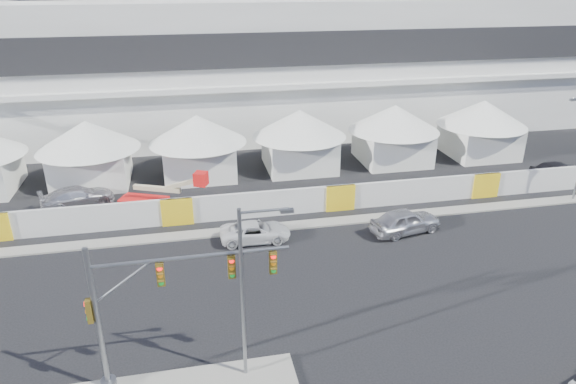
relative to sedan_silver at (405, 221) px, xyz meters
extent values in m
plane|color=black|center=(-9.35, -10.09, -0.85)|extent=(160.00, 160.00, 0.00)
cube|color=gray|center=(10.65, 2.41, -0.79)|extent=(80.00, 1.20, 0.12)
cube|color=silver|center=(-1.35, 31.91, 6.15)|extent=(80.00, 24.00, 14.00)
cube|color=black|center=(-1.35, 19.76, 8.95)|extent=(68.00, 0.30, 3.20)
cube|color=silver|center=(-1.35, 19.51, 5.45)|extent=(72.00, 0.80, 0.50)
cube|color=white|center=(-22.35, 13.91, 0.65)|extent=(6.00, 6.00, 3.00)
cone|color=white|center=(-22.35, 13.91, 3.35)|extent=(8.40, 8.40, 2.40)
cube|color=white|center=(-13.35, 13.91, 0.65)|extent=(6.00, 6.00, 3.00)
cone|color=white|center=(-13.35, 13.91, 3.35)|extent=(8.40, 8.40, 2.40)
cube|color=white|center=(-4.35, 13.91, 0.65)|extent=(6.00, 6.00, 3.00)
cone|color=white|center=(-4.35, 13.91, 3.35)|extent=(8.40, 8.40, 2.40)
cube|color=white|center=(4.65, 13.91, 0.65)|extent=(6.00, 6.00, 3.00)
cone|color=white|center=(4.65, 13.91, 3.35)|extent=(8.40, 8.40, 2.40)
cube|color=white|center=(13.65, 13.91, 0.65)|extent=(6.00, 6.00, 3.00)
cone|color=white|center=(13.65, 13.91, 3.35)|extent=(8.40, 8.40, 2.40)
cube|color=silver|center=(-3.35, 4.41, 0.15)|extent=(70.00, 0.25, 2.00)
imported|color=#BBBBC0|center=(0.00, 0.00, 0.00)|extent=(2.99, 5.30, 1.70)
imported|color=silver|center=(-10.29, 0.90, -0.20)|extent=(2.28, 4.75, 1.31)
imported|color=black|center=(16.98, 6.65, -0.05)|extent=(2.03, 4.75, 1.60)
imported|color=#BCBBC1|center=(-22.83, 9.09, -0.08)|extent=(3.84, 5.74, 1.55)
cylinder|color=gray|center=(-18.40, -11.09, 2.72)|extent=(0.23, 0.23, 6.84)
cylinder|color=gray|center=(-18.40, -11.09, -0.50)|extent=(0.67, 0.67, 0.40)
cylinder|color=gray|center=(-14.45, -11.09, 5.29)|extent=(7.90, 0.15, 0.15)
cube|color=#594714|center=(-15.74, -11.09, 4.64)|extent=(0.32, 0.22, 1.05)
cube|color=#594714|center=(-12.89, -11.09, 4.64)|extent=(0.32, 0.22, 1.05)
cube|color=#594714|center=(-11.17, -11.09, 4.64)|extent=(0.32, 0.22, 1.05)
cube|color=#594714|center=(-18.64, -11.09, 3.29)|extent=(0.22, 0.32, 1.05)
cylinder|color=slate|center=(-12.53, -11.41, 3.34)|extent=(0.16, 0.16, 8.08)
cylinder|color=slate|center=(-11.54, -11.41, 7.20)|extent=(1.98, 0.11, 0.11)
cube|color=slate|center=(-10.64, -11.41, 7.11)|extent=(0.54, 0.22, 0.13)
cube|color=gray|center=(13.31, 2.41, 7.25)|extent=(0.56, 0.23, 0.14)
cube|color=red|center=(-17.78, 7.12, -0.32)|extent=(3.81, 2.80, 1.06)
cube|color=beige|center=(-16.62, 7.12, 1.08)|extent=(3.50, 1.77, 0.34)
cube|color=beige|center=(-14.49, 7.12, 1.66)|extent=(2.73, 1.40, 1.17)
cube|color=red|center=(-13.14, 7.12, 2.15)|extent=(1.14, 1.14, 0.97)
camera|label=1|loc=(-14.27, -29.28, 15.78)|focal=32.00mm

